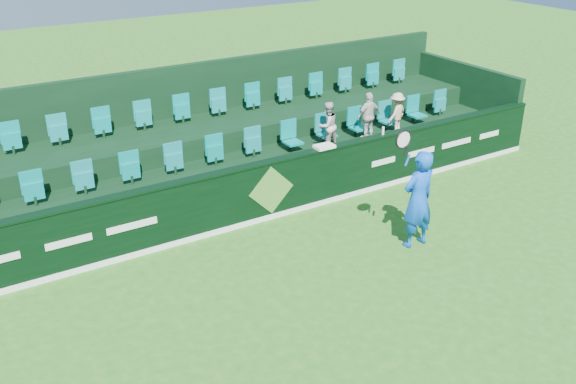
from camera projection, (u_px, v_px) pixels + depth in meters
ground at (386, 307)px, 11.08m from camera, size 60.00×60.00×0.00m
sponsor_hoarding at (269, 190)px, 13.88m from camera, size 16.00×0.25×1.35m
stand_tier_front at (245, 183)px, 14.84m from camera, size 16.00×2.00×0.80m
stand_tier_back at (209, 148)px, 16.20m from camera, size 16.00×1.80×1.30m
stand_rear at (200, 122)px, 16.31m from camera, size 16.00×4.10×2.60m
seat_row_front at (236, 150)px, 14.86m from camera, size 13.50×0.50×0.60m
seat_row_back at (202, 109)px, 16.03m from camera, size 13.50×0.50×0.60m
tennis_player at (418, 199)px, 12.63m from camera, size 1.23×0.50×2.67m
spectator_left at (327, 126)px, 15.54m from camera, size 0.63×0.52×1.18m
spectator_middle at (369, 116)px, 16.14m from camera, size 0.72×0.30×1.22m
spectator_right at (397, 113)px, 16.61m from camera, size 0.79×0.62×1.07m
towel at (324, 146)px, 14.27m from camera, size 0.45×0.29×0.07m
drinks_bottle at (383, 131)px, 15.04m from camera, size 0.06×0.06×0.19m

